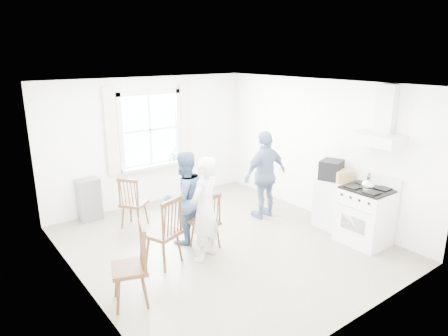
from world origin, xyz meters
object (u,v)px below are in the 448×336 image
at_px(windsor_chair_a, 168,225).
at_px(person_left, 205,209).
at_px(stereo_stack, 331,170).
at_px(person_right, 265,175).
at_px(windsor_chair_c, 138,255).
at_px(low_cabinet, 333,204).
at_px(person_mid, 184,198).
at_px(gas_stove, 365,215).
at_px(windsor_chair_b, 208,216).

height_order(windsor_chair_a, person_left, person_left).
xyz_separation_m(stereo_stack, person_right, (-0.62, 1.03, -0.23)).
bearing_deg(stereo_stack, windsor_chair_c, -179.16).
distance_m(windsor_chair_a, person_left, 0.58).
bearing_deg(windsor_chair_a, stereo_stack, -9.42).
distance_m(low_cabinet, person_mid, 2.68).
height_order(gas_stove, person_right, person_right).
height_order(gas_stove, stereo_stack, stereo_stack).
distance_m(person_mid, person_right, 1.77).
relative_size(windsor_chair_b, person_mid, 0.62).
height_order(windsor_chair_b, person_right, person_right).
relative_size(stereo_stack, person_mid, 0.31).
height_order(stereo_stack, person_mid, person_mid).
distance_m(gas_stove, person_mid, 2.99).
xyz_separation_m(low_cabinet, person_right, (-0.64, 1.10, 0.39)).
bearing_deg(windsor_chair_b, stereo_stack, -13.75).
bearing_deg(stereo_stack, windsor_chair_b, 166.25).
height_order(person_left, person_mid, person_left).
xyz_separation_m(gas_stove, low_cabinet, (0.07, 0.70, -0.03)).
height_order(stereo_stack, windsor_chair_c, stereo_stack).
distance_m(low_cabinet, stereo_stack, 0.63).
bearing_deg(stereo_stack, gas_stove, -93.06).
bearing_deg(windsor_chair_c, low_cabinet, -0.36).
relative_size(stereo_stack, windsor_chair_b, 0.50).
xyz_separation_m(person_left, person_mid, (0.07, 0.69, -0.04)).
height_order(stereo_stack, person_right, person_right).
relative_size(low_cabinet, person_left, 0.56).
bearing_deg(windsor_chair_c, windsor_chair_b, 22.20).
height_order(windsor_chair_b, person_mid, person_mid).
bearing_deg(low_cabinet, windsor_chair_c, 179.64).
distance_m(gas_stove, windsor_chair_a, 3.23).
xyz_separation_m(person_left, person_right, (1.84, 0.67, 0.03)).
distance_m(stereo_stack, person_right, 1.22).
xyz_separation_m(windsor_chair_a, windsor_chair_c, (-0.74, -0.55, -0.01)).
height_order(windsor_chair_c, person_right, person_right).
relative_size(low_cabinet, windsor_chair_b, 0.95).
xyz_separation_m(low_cabinet, windsor_chair_c, (-3.77, 0.02, 0.20)).
height_order(windsor_chair_b, person_left, person_left).
relative_size(gas_stove, windsor_chair_b, 1.18).
height_order(low_cabinet, person_mid, person_mid).
xyz_separation_m(gas_stove, windsor_chair_c, (-3.70, 0.72, 0.16)).
xyz_separation_m(stereo_stack, windsor_chair_a, (-3.00, 0.50, -0.42)).
bearing_deg(gas_stove, person_mid, 142.21).
bearing_deg(person_left, windsor_chair_c, -5.63).
relative_size(windsor_chair_a, person_right, 0.64).
distance_m(windsor_chair_a, person_right, 2.45).
bearing_deg(person_left, windsor_chair_b, -159.14).
xyz_separation_m(low_cabinet, windsor_chair_b, (-2.29, 0.63, 0.13)).
xyz_separation_m(windsor_chair_b, person_mid, (-0.13, 0.49, 0.19)).
relative_size(gas_stove, person_left, 0.69).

